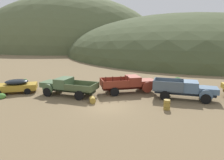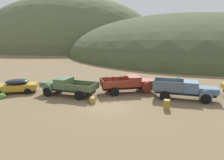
# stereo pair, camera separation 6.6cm
# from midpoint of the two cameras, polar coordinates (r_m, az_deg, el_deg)

# --- Properties ---
(ground_plane) EXTENTS (300.00, 300.00, 0.00)m
(ground_plane) POSITION_cam_midpoint_polar(r_m,az_deg,el_deg) (19.24, -1.37, -7.30)
(ground_plane) COLOR brown
(hill_distant) EXTENTS (81.92, 55.18, 46.45)m
(hill_distant) POSITION_cam_midpoint_polar(r_m,az_deg,el_deg) (96.30, -11.48, 8.20)
(hill_distant) COLOR #56603D
(hill_distant) RESTS_ON ground
(hill_center) EXTENTS (81.25, 89.58, 27.24)m
(hill_center) POSITION_cam_midpoint_polar(r_m,az_deg,el_deg) (80.47, 18.74, 7.04)
(hill_center) COLOR #424C2D
(hill_center) RESTS_ON ground
(car_mustard) EXTENTS (5.33, 3.03, 1.57)m
(car_mustard) POSITION_cam_midpoint_polar(r_m,az_deg,el_deg) (25.92, -25.52, -1.49)
(car_mustard) COLOR #B28928
(car_mustard) RESTS_ON ground
(truck_weathered_green) EXTENTS (6.60, 4.07, 1.89)m
(truck_weathered_green) POSITION_cam_midpoint_polar(r_m,az_deg,el_deg) (23.18, -12.80, -1.63)
(truck_weathered_green) COLOR #232B1B
(truck_weathered_green) RESTS_ON ground
(truck_rust_red) EXTENTS (6.51, 3.65, 2.16)m
(truck_rust_red) POSITION_cam_midpoint_polar(r_m,az_deg,el_deg) (23.78, 5.48, -0.97)
(truck_rust_red) COLOR #42140D
(truck_rust_red) RESTS_ON ground
(truck_chalk_blue) EXTENTS (6.53, 3.67, 1.91)m
(truck_chalk_blue) POSITION_cam_midpoint_polar(r_m,az_deg,el_deg) (22.45, 20.42, -2.51)
(truck_chalk_blue) COLOR #262D39
(truck_chalk_blue) RESTS_ON ground
(oil_drum_by_truck) EXTENTS (0.61, 0.61, 0.89)m
(oil_drum_by_truck) POSITION_cam_midpoint_polar(r_m,az_deg,el_deg) (18.96, 14.92, -6.60)
(oil_drum_by_truck) COLOR olive
(oil_drum_by_truck) RESTS_ON ground
(oil_drum_spare) EXTENTS (0.73, 0.99, 0.58)m
(oil_drum_spare) POSITION_cam_midpoint_polar(r_m,az_deg,el_deg) (20.28, -5.34, -5.45)
(oil_drum_spare) COLOR olive
(oil_drum_spare) RESTS_ON ground
(bush_near_barrel) EXTENTS (1.05, 0.89, 0.67)m
(bush_near_barrel) POSITION_cam_midpoint_polar(r_m,az_deg,el_deg) (24.52, -28.29, -4.04)
(bush_near_barrel) COLOR #4C8438
(bush_near_barrel) RESTS_ON ground
(bush_front_right) EXTENTS (0.89, 0.94, 0.69)m
(bush_front_right) POSITION_cam_midpoint_polar(r_m,az_deg,el_deg) (25.34, -12.76, -2.35)
(bush_front_right) COLOR olive
(bush_front_right) RESTS_ON ground
(bush_between_trucks) EXTENTS (1.21, 0.99, 1.04)m
(bush_between_trucks) POSITION_cam_midpoint_polar(r_m,az_deg,el_deg) (29.81, 17.55, -0.29)
(bush_between_trucks) COLOR #3D702D
(bush_between_trucks) RESTS_ON ground
(bush_lone_scrub) EXTENTS (1.41, 1.08, 0.91)m
(bush_lone_scrub) POSITION_cam_midpoint_polar(r_m,az_deg,el_deg) (29.58, -13.17, -0.18)
(bush_lone_scrub) COLOR #4C8438
(bush_lone_scrub) RESTS_ON ground
(bush_front_left) EXTENTS (0.68, 0.67, 0.71)m
(bush_front_left) POSITION_cam_midpoint_polar(r_m,az_deg,el_deg) (31.13, -22.69, -0.31)
(bush_front_left) COLOR #5B8E42
(bush_front_left) RESTS_ON ground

